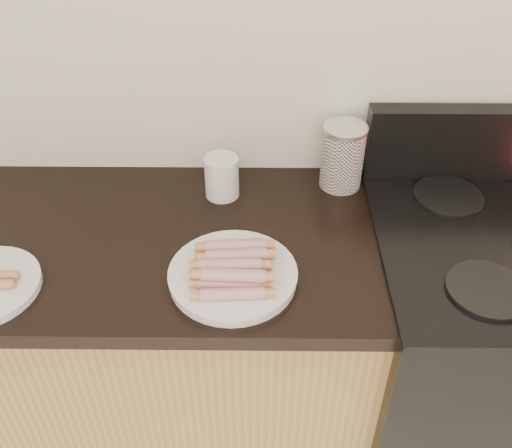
{
  "coord_description": "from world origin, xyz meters",
  "views": [
    {
      "loc": [
        0.12,
        0.64,
        1.8
      ],
      "look_at": [
        0.11,
        1.62,
        1.0
      ],
      "focal_mm": 40.0,
      "sensor_mm": 36.0,
      "label": 1
    }
  ],
  "objects_px": {
    "stove": "(488,360)",
    "canister": "(343,156)",
    "mug": "(222,177)",
    "main_plate": "(233,276)"
  },
  "relations": [
    {
      "from": "stove",
      "to": "canister",
      "type": "relative_size",
      "value": 5.11
    },
    {
      "from": "mug",
      "to": "stove",
      "type": "bearing_deg",
      "value": -14.33
    },
    {
      "from": "canister",
      "to": "mug",
      "type": "height_order",
      "value": "canister"
    },
    {
      "from": "stove",
      "to": "canister",
      "type": "height_order",
      "value": "canister"
    },
    {
      "from": "stove",
      "to": "canister",
      "type": "bearing_deg",
      "value": 151.18
    },
    {
      "from": "main_plate",
      "to": "canister",
      "type": "relative_size",
      "value": 1.59
    },
    {
      "from": "canister",
      "to": "stove",
      "type": "bearing_deg",
      "value": -28.82
    },
    {
      "from": "stove",
      "to": "main_plate",
      "type": "xyz_separation_m",
      "value": [
        -0.72,
        -0.13,
        0.45
      ]
    },
    {
      "from": "main_plate",
      "to": "canister",
      "type": "distance_m",
      "value": 0.47
    },
    {
      "from": "main_plate",
      "to": "mug",
      "type": "bearing_deg",
      "value": 97.32
    }
  ]
}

